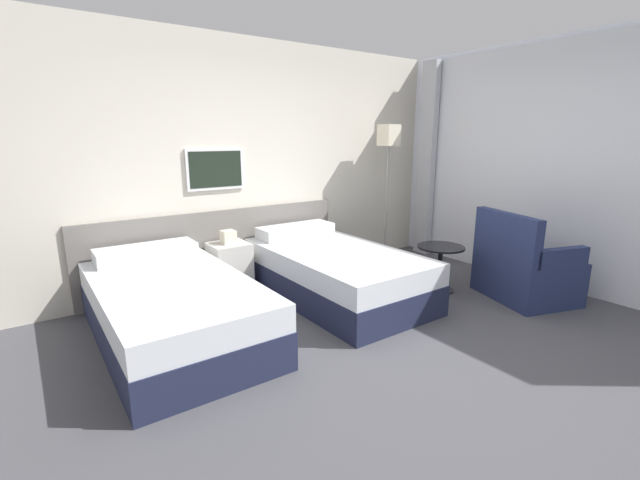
% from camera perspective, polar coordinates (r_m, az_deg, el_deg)
% --- Properties ---
extents(ground_plane, '(16.00, 16.00, 0.00)m').
position_cam_1_polar(ground_plane, '(3.65, 11.25, -13.63)').
color(ground_plane, '#47474C').
extents(wall_headboard, '(10.00, 0.10, 2.70)m').
position_cam_1_polar(wall_headboard, '(5.07, -7.62, 9.46)').
color(wall_headboard, beige).
rests_on(wall_headboard, ground_plane).
extents(wall_window, '(0.21, 4.76, 2.70)m').
position_cam_1_polar(wall_window, '(5.32, 30.79, 8.36)').
color(wall_window, white).
rests_on(wall_window, ground_plane).
extents(bed_near_door, '(1.13, 2.02, 0.64)m').
position_cam_1_polar(bed_near_door, '(3.80, -18.97, -8.60)').
color(bed_near_door, '#1E233D').
rests_on(bed_near_door, ground_plane).
extents(bed_near_window, '(1.13, 2.02, 0.64)m').
position_cam_1_polar(bed_near_window, '(4.51, 1.94, -4.30)').
color(bed_near_window, '#1E233D').
rests_on(bed_near_window, ground_plane).
extents(nightstand, '(0.40, 0.38, 0.68)m').
position_cam_1_polar(nightstand, '(4.74, -11.93, -3.50)').
color(nightstand, beige).
rests_on(nightstand, ground_plane).
extents(floor_lamp, '(0.24, 0.24, 1.80)m').
position_cam_1_polar(floor_lamp, '(5.68, 9.11, 11.86)').
color(floor_lamp, '#9E9993').
rests_on(floor_lamp, ground_plane).
extents(side_table, '(0.50, 0.50, 0.50)m').
position_cam_1_polar(side_table, '(4.83, 15.73, -2.47)').
color(side_table, black).
rests_on(side_table, ground_plane).
extents(armchair, '(0.95, 1.04, 0.92)m').
position_cam_1_polar(armchair, '(4.93, 25.57, -3.70)').
color(armchair, navy).
rests_on(armchair, ground_plane).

